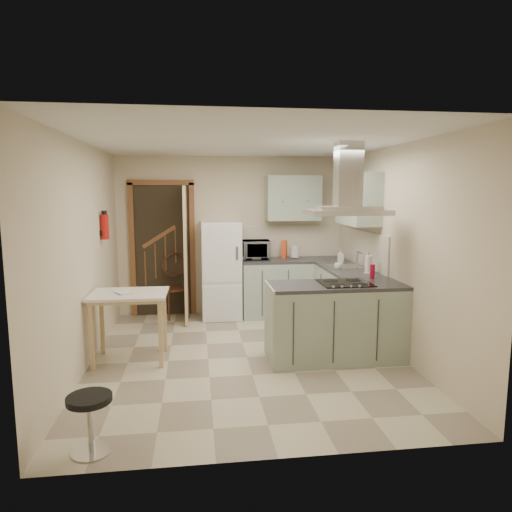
{
  "coord_description": "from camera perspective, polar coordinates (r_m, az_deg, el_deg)",
  "views": [
    {
      "loc": [
        -0.57,
        -5.17,
        1.95
      ],
      "look_at": [
        0.17,
        0.45,
        1.15
      ],
      "focal_mm": 32.0,
      "sensor_mm": 36.0,
      "label": 1
    }
  ],
  "objects": [
    {
      "name": "microwave",
      "position": [
        7.15,
        -0.42,
        0.79
      ],
      "size": [
        0.55,
        0.38,
        0.29
      ],
      "primitive_type": "imported",
      "rotation": [
        0.0,
        0.0,
        -0.04
      ],
      "color": "black",
      "rests_on": "counter_back"
    },
    {
      "name": "hob",
      "position": [
        5.37,
        11.09,
        -3.33
      ],
      "size": [
        0.58,
        0.5,
        0.01
      ],
      "primitive_type": "cube",
      "color": "black",
      "rests_on": "peninsula"
    },
    {
      "name": "kettle",
      "position": [
        7.24,
        4.89,
        0.5
      ],
      "size": [
        0.16,
        0.16,
        0.2
      ],
      "primitive_type": "cylinder",
      "rotation": [
        0.0,
        0.0,
        -0.14
      ],
      "color": "silver",
      "rests_on": "counter_back"
    },
    {
      "name": "splashback",
      "position": [
        7.46,
        4.4,
        1.86
      ],
      "size": [
        1.68,
        0.02,
        0.5
      ],
      "primitive_type": "cube",
      "color": "beige",
      "rests_on": "counter_back"
    },
    {
      "name": "bentwood_chair",
      "position": [
        7.21,
        -10.17,
        -4.06
      ],
      "size": [
        0.53,
        0.53,
        0.91
      ],
      "primitive_type": "cube",
      "rotation": [
        0.0,
        0.0,
        0.43
      ],
      "color": "#442616",
      "rests_on": "floor"
    },
    {
      "name": "doorway",
      "position": [
        7.31,
        -11.58,
        0.81
      ],
      "size": [
        1.1,
        0.12,
        2.1
      ],
      "primitive_type": "cube",
      "color": "brown",
      "rests_on": "floor"
    },
    {
      "name": "floor",
      "position": [
        5.55,
        -1.14,
        -12.53
      ],
      "size": [
        4.2,
        4.2,
        0.0
      ],
      "primitive_type": "plane",
      "color": "#C2B797",
      "rests_on": "ground"
    },
    {
      "name": "left_wall",
      "position": [
        5.36,
        -20.69,
        0.01
      ],
      "size": [
        0.0,
        4.2,
        4.2
      ],
      "primitive_type": "plane",
      "rotation": [
        1.57,
        0.0,
        1.57
      ],
      "color": "beige",
      "rests_on": "floor"
    },
    {
      "name": "book",
      "position": [
        5.38,
        -16.95,
        -4.1
      ],
      "size": [
        0.24,
        0.26,
        0.09
      ],
      "primitive_type": "imported",
      "rotation": [
        0.0,
        0.0,
        0.57
      ],
      "color": "#AA4838",
      "rests_on": "drop_leaf_table"
    },
    {
      "name": "back_wall",
      "position": [
        7.32,
        -2.99,
        2.55
      ],
      "size": [
        3.6,
        0.0,
        3.6
      ],
      "primitive_type": "plane",
      "rotation": [
        1.57,
        0.0,
        0.0
      ],
      "color": "beige",
      "rests_on": "floor"
    },
    {
      "name": "soap_bottle",
      "position": [
        6.96,
        10.52,
        0.05
      ],
      "size": [
        0.11,
        0.11,
        0.2
      ],
      "primitive_type": "imported",
      "rotation": [
        0.0,
        0.0,
        -0.27
      ],
      "color": "#B3B1BD",
      "rests_on": "counter_right"
    },
    {
      "name": "fridge",
      "position": [
        7.08,
        -4.38,
        -1.74
      ],
      "size": [
        0.6,
        0.6,
        1.5
      ],
      "primitive_type": "cube",
      "color": "white",
      "rests_on": "floor"
    },
    {
      "name": "wall_cabinet_right",
      "position": [
        6.41,
        12.65,
        6.95
      ],
      "size": [
        0.35,
        0.9,
        0.7
      ],
      "primitive_type": "cube",
      "color": "#9EB2A0",
      "rests_on": "right_wall"
    },
    {
      "name": "wall_cabinet_back",
      "position": [
        7.25,
        4.65,
        7.23
      ],
      "size": [
        0.85,
        0.35,
        0.7
      ],
      "primitive_type": "cube",
      "color": "#9EB2A0",
      "rests_on": "back_wall"
    },
    {
      "name": "cereal_box",
      "position": [
        7.35,
        3.55,
        0.86
      ],
      "size": [
        0.12,
        0.19,
        0.27
      ],
      "primitive_type": "cube",
      "rotation": [
        0.0,
        0.0,
        -0.31
      ],
      "color": "#E84B1B",
      "rests_on": "counter_back"
    },
    {
      "name": "drop_leaf_table",
      "position": [
        5.52,
        -15.47,
        -8.54
      ],
      "size": [
        0.87,
        0.66,
        0.81
      ],
      "primitive_type": "cube",
      "rotation": [
        0.0,
        0.0,
        -0.02
      ],
      "color": "#D9CB86",
      "rests_on": "floor"
    },
    {
      "name": "ceiling",
      "position": [
        5.23,
        -1.22,
        14.07
      ],
      "size": [
        4.2,
        4.2,
        0.0
      ],
      "primitive_type": "plane",
      "rotation": [
        3.14,
        0.0,
        0.0
      ],
      "color": "silver",
      "rests_on": "back_wall"
    },
    {
      "name": "sink",
      "position": [
        6.54,
        11.07,
        -1.3
      ],
      "size": [
        0.45,
        0.4,
        0.01
      ],
      "primitive_type": "cube",
      "color": "silver",
      "rests_on": "counter_right"
    },
    {
      "name": "fire_extinguisher",
      "position": [
        6.2,
        -18.38,
        3.46
      ],
      "size": [
        0.1,
        0.1,
        0.32
      ],
      "primitive_type": "cylinder",
      "color": "#B2140F",
      "rests_on": "left_wall"
    },
    {
      "name": "extractor_hood",
      "position": [
        5.27,
        11.33,
        5.38
      ],
      "size": [
        0.9,
        0.55,
        0.1
      ],
      "primitive_type": "cube",
      "color": "silver",
      "rests_on": "ceiling"
    },
    {
      "name": "counter_back",
      "position": [
        7.23,
        2.48,
        -3.93
      ],
      "size": [
        1.08,
        0.6,
        0.9
      ],
      "primitive_type": "cube",
      "color": "#9EB2A0",
      "rests_on": "floor"
    },
    {
      "name": "counter_right",
      "position": [
        6.79,
        10.5,
        -4.86
      ],
      "size": [
        0.6,
        1.95,
        0.9
      ],
      "primitive_type": "cube",
      "color": "#9EB2A0",
      "rests_on": "floor"
    },
    {
      "name": "cup",
      "position": [
        6.34,
        10.3,
        -1.22
      ],
      "size": [
        0.13,
        0.13,
        0.09
      ],
      "primitive_type": "imported",
      "rotation": [
        0.0,
        0.0,
        -0.16
      ],
      "color": "silver",
      "rests_on": "counter_right"
    },
    {
      "name": "paper_towel",
      "position": [
        6.05,
        13.89,
        -1.03
      ],
      "size": [
        0.12,
        0.12,
        0.24
      ],
      "primitive_type": "cylinder",
      "rotation": [
        0.0,
        0.0,
        -0.39
      ],
      "color": "silver",
      "rests_on": "counter_right"
    },
    {
      "name": "red_bottle",
      "position": [
        5.73,
        14.34,
        -1.89
      ],
      "size": [
        0.08,
        0.08,
        0.17
      ],
      "primitive_type": "cylinder",
      "rotation": [
        0.0,
        0.0,
        0.29
      ],
      "color": "red",
      "rests_on": "peninsula"
    },
    {
      "name": "stool",
      "position": [
        3.85,
        -19.98,
        -19.1
      ],
      "size": [
        0.42,
        0.42,
        0.45
      ],
      "primitive_type": "cylinder",
      "rotation": [
        0.0,
        0.0,
        -0.29
      ],
      "color": "black",
      "rests_on": "floor"
    },
    {
      "name": "right_wall",
      "position": [
        5.73,
        17.03,
        0.66
      ],
      "size": [
        0.0,
        4.2,
        4.2
      ],
      "primitive_type": "plane",
      "rotation": [
        1.57,
        0.0,
        -1.57
      ],
      "color": "beige",
      "rests_on": "floor"
    },
    {
      "name": "peninsula",
      "position": [
        5.45,
        9.95,
        -8.07
      ],
      "size": [
        1.55,
        0.65,
        0.9
      ],
      "primitive_type": "cube",
      "color": "#9EB2A0",
      "rests_on": "floor"
    }
  ]
}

